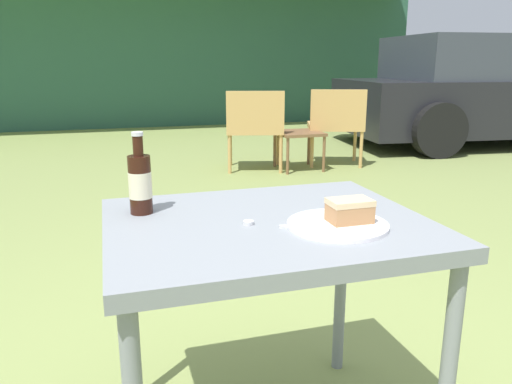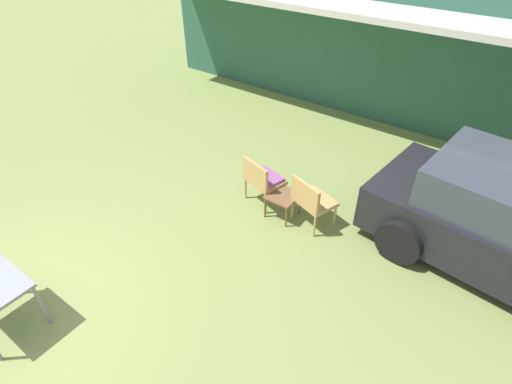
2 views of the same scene
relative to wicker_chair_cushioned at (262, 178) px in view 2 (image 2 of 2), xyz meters
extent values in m
plane|color=olive|center=(-1.07, -3.70, -0.48)|extent=(60.00, 60.00, 0.00)
cube|color=#2D5B47|center=(-0.63, 5.53, 0.97)|extent=(9.67, 3.27, 2.90)
cube|color=silver|center=(-0.63, 3.30, 1.90)|extent=(9.19, 1.20, 0.12)
cylinder|color=black|center=(2.44, 1.81, -0.16)|extent=(0.67, 0.27, 0.65)
cylinder|color=black|center=(2.25, 0.05, -0.16)|extent=(0.67, 0.27, 0.65)
cylinder|color=tan|center=(0.32, 0.19, -0.29)|extent=(0.04, 0.04, 0.39)
cylinder|color=tan|center=(-0.18, 0.32, -0.29)|extent=(0.04, 0.04, 0.39)
cylinder|color=tan|center=(0.21, -0.21, -0.29)|extent=(0.04, 0.04, 0.39)
cylinder|color=tan|center=(-0.29, -0.08, -0.29)|extent=(0.04, 0.04, 0.39)
cube|color=tan|center=(0.01, 0.05, -0.06)|extent=(0.67, 0.60, 0.06)
cube|color=tan|center=(-0.04, -0.15, 0.15)|extent=(0.57, 0.20, 0.37)
cube|color=#995193|center=(0.01, 0.05, -0.01)|extent=(0.60, 0.52, 0.05)
cylinder|color=tan|center=(1.24, 0.17, -0.29)|extent=(0.04, 0.04, 0.39)
cylinder|color=tan|center=(0.75, 0.33, -0.29)|extent=(0.04, 0.04, 0.39)
cylinder|color=tan|center=(1.10, -0.22, -0.29)|extent=(0.04, 0.04, 0.39)
cylinder|color=tan|center=(0.62, -0.06, -0.29)|extent=(0.04, 0.04, 0.39)
cube|color=tan|center=(0.93, 0.05, -0.06)|extent=(0.69, 0.63, 0.06)
cube|color=tan|center=(0.86, -0.14, 0.15)|extent=(0.56, 0.23, 0.37)
cube|color=brown|center=(0.45, -0.09, -0.10)|extent=(0.44, 0.45, 0.03)
cylinder|color=brown|center=(0.26, -0.29, -0.30)|extent=(0.03, 0.03, 0.37)
cylinder|color=brown|center=(0.65, -0.29, -0.30)|extent=(0.03, 0.03, 0.37)
cylinder|color=brown|center=(0.26, 0.11, -0.30)|extent=(0.03, 0.03, 0.37)
cylinder|color=brown|center=(0.65, 0.11, -0.30)|extent=(0.03, 0.03, 0.37)
cylinder|color=gray|center=(-1.45, -3.41, -0.15)|extent=(0.04, 0.04, 0.66)
cylinder|color=gray|center=(-0.70, -3.41, -0.15)|extent=(0.04, 0.04, 0.66)
camera|label=1|loc=(-1.46, -4.88, 0.61)|focal=35.00mm
camera|label=2|loc=(2.99, -4.27, 3.66)|focal=28.00mm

